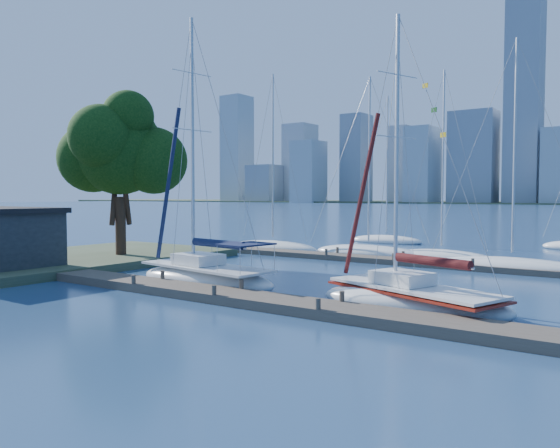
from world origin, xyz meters
The scene contains 12 objects.
ground centered at (0.00, 0.00, 0.00)m, with size 700.00×700.00×0.00m, color navy.
near_dock centered at (0.00, 0.00, 0.20)m, with size 26.00×2.00×0.40m, color #433B31.
far_dock centered at (2.00, 16.00, 0.18)m, with size 30.00×1.80×0.36m, color #433B31.
shore centered at (-17.00, 3.00, 0.25)m, with size 12.00×22.00×0.50m, color #38472D.
tree centered at (-14.86, 6.31, 7.66)m, with size 8.38×7.65×11.31m.
sailboat_navy centered at (-3.65, 2.53, 1.12)m, with size 8.63×3.92×14.02m.
sailboat_maroon centered at (7.06, 2.89, 0.99)m, with size 8.20×5.02×12.27m.
bg_boat_0 centered at (-10.71, 18.18, 0.30)m, with size 8.68×4.74×14.59m.
bg_boat_1 centered at (-2.57, 18.94, 0.29)m, with size 9.02×5.38×13.53m.
bg_boat_2 centered at (2.75, 19.34, 0.28)m, with size 7.58×4.77×13.37m.
bg_boat_3 centered at (7.90, 16.55, 0.28)m, with size 9.55×3.52×14.05m.
bg_boat_6 centered at (-6.25, 30.43, 0.28)m, with size 7.39×3.62×14.19m.
Camera 1 is at (15.03, -17.64, 4.50)m, focal length 35.00 mm.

